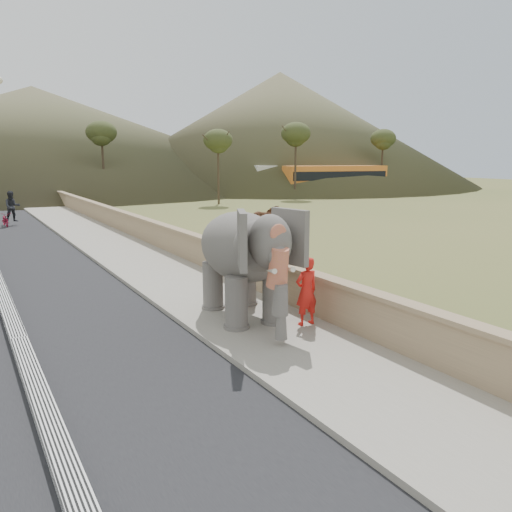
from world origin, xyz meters
The scene contains 12 objects.
ground centered at (0.00, 0.00, 0.00)m, with size 160.00×160.00×0.00m, color olive.
walkway centered at (0.00, 10.00, 0.07)m, with size 3.00×120.00×0.15m, color #9E9687.
parapet centered at (1.65, 10.00, 0.55)m, with size 0.30×120.00×1.10m, color tan.
cow centered at (8.52, 12.07, 0.71)m, with size 0.76×1.68×1.42m, color brown.
distant_car centered at (15.97, 36.60, 0.72)m, with size 1.70×4.23×1.44m, color #BBBCC3.
bus_white centered at (26.81, 33.73, 1.55)m, with size 2.50×11.00×3.10m, color white.
bus_orange centered at (28.47, 30.09, 1.55)m, with size 2.50×11.00×3.10m, color orange.
hill_right centered at (36.00, 52.00, 8.00)m, with size 56.00×56.00×16.00m, color brown.
hill_far centered at (5.00, 70.00, 7.00)m, with size 80.00×80.00×14.00m, color brown.
elephant_and_man centered at (0.02, -0.57, 1.51)m, with size 2.43×3.99×2.74m.
motorcyclist centered at (-3.24, 21.58, 0.87)m, with size 1.23×1.59×2.06m.
trees centered at (0.79, 28.47, 4.00)m, with size 48.49×44.95×9.24m.
Camera 1 is at (-5.86, -11.00, 4.06)m, focal length 35.00 mm.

